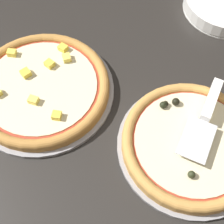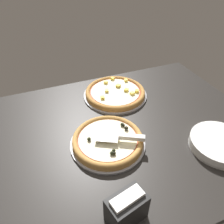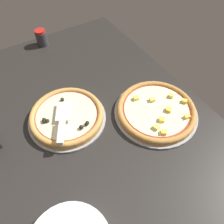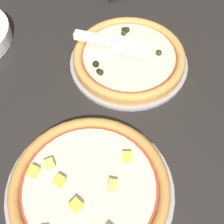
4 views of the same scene
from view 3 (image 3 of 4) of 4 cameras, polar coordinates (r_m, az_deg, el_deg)
ground_plane at (r=95.31cm, az=-6.50°, el=-3.58°), size 143.35×102.50×3.60cm
pizza_pan_front at (r=96.03cm, az=-11.55°, el=-1.68°), size 33.18×33.18×1.00cm
pizza_front at (r=94.31cm, az=-11.76°, el=-0.90°), size 31.19×31.19×4.32cm
pizza_pan_back at (r=97.95cm, az=11.32°, el=-0.16°), size 36.44×36.44×1.00cm
pizza_back at (r=96.51cm, az=11.51°, el=0.51°), size 34.25×34.25×3.44cm
serving_spatula at (r=87.20cm, az=-12.94°, el=-3.61°), size 20.57×13.97×2.00cm
parmesan_shaker at (r=137.54cm, az=-17.92°, el=18.00°), size 6.31×6.31×9.20cm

